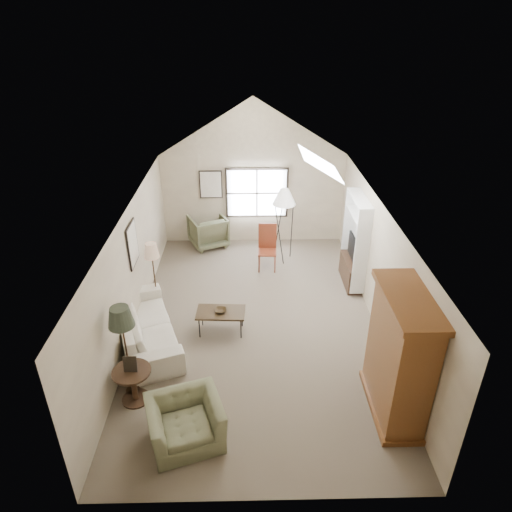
{
  "coord_description": "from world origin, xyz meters",
  "views": [
    {
      "loc": [
        -0.18,
        -7.87,
        5.85
      ],
      "look_at": [
        0.0,
        0.4,
        1.4
      ],
      "focal_mm": 32.0,
      "sensor_mm": 36.0,
      "label": 1
    }
  ],
  "objects_px": {
    "sofa": "(146,325)",
    "armchair_near": "(185,422)",
    "armoire": "(399,356)",
    "side_table": "(134,385)",
    "side_chair": "(267,248)",
    "coffee_table": "(221,322)",
    "armchair_far": "(208,231)"
  },
  "relations": [
    {
      "from": "armchair_near",
      "to": "coffee_table",
      "type": "xyz_separation_m",
      "value": [
        0.42,
        2.68,
        -0.11
      ]
    },
    {
      "from": "side_chair",
      "to": "armoire",
      "type": "bearing_deg",
      "value": -65.36
    },
    {
      "from": "armchair_near",
      "to": "coffee_table",
      "type": "distance_m",
      "value": 2.71
    },
    {
      "from": "side_chair",
      "to": "coffee_table",
      "type": "bearing_deg",
      "value": -108.96
    },
    {
      "from": "armoire",
      "to": "armchair_near",
      "type": "height_order",
      "value": "armoire"
    },
    {
      "from": "armoire",
      "to": "side_chair",
      "type": "height_order",
      "value": "armoire"
    },
    {
      "from": "sofa",
      "to": "side_table",
      "type": "xyz_separation_m",
      "value": [
        0.09,
        -1.6,
        -0.05
      ]
    },
    {
      "from": "armchair_near",
      "to": "side_table",
      "type": "height_order",
      "value": "armchair_near"
    },
    {
      "from": "armchair_near",
      "to": "side_table",
      "type": "xyz_separation_m",
      "value": [
        -0.96,
        0.83,
        -0.03
      ]
    },
    {
      "from": "side_table",
      "to": "sofa",
      "type": "bearing_deg",
      "value": 93.35
    },
    {
      "from": "armoire",
      "to": "sofa",
      "type": "distance_m",
      "value": 4.82
    },
    {
      "from": "armoire",
      "to": "armchair_far",
      "type": "height_order",
      "value": "armoire"
    },
    {
      "from": "armchair_far",
      "to": "side_chair",
      "type": "xyz_separation_m",
      "value": [
        1.59,
        -1.39,
        0.15
      ]
    },
    {
      "from": "armoire",
      "to": "sofa",
      "type": "relative_size",
      "value": 0.86
    },
    {
      "from": "coffee_table",
      "to": "side_chair",
      "type": "bearing_deg",
      "value": 67.88
    },
    {
      "from": "sofa",
      "to": "armchair_near",
      "type": "distance_m",
      "value": 2.65
    },
    {
      "from": "sofa",
      "to": "coffee_table",
      "type": "xyz_separation_m",
      "value": [
        1.47,
        0.25,
        -0.12
      ]
    },
    {
      "from": "armoire",
      "to": "armchair_near",
      "type": "xyz_separation_m",
      "value": [
        -3.33,
        -0.56,
        -0.74
      ]
    },
    {
      "from": "side_chair",
      "to": "armchair_far",
      "type": "bearing_deg",
      "value": 142.14
    },
    {
      "from": "armoire",
      "to": "side_chair",
      "type": "xyz_separation_m",
      "value": [
        -1.85,
        4.71,
        -0.51
      ]
    },
    {
      "from": "armoire",
      "to": "side_table",
      "type": "bearing_deg",
      "value": 176.36
    },
    {
      "from": "armoire",
      "to": "armchair_near",
      "type": "bearing_deg",
      "value": -170.48
    },
    {
      "from": "side_table",
      "to": "coffee_table",
      "type": "bearing_deg",
      "value": 53.28
    },
    {
      "from": "armoire",
      "to": "side_table",
      "type": "relative_size",
      "value": 3.43
    },
    {
      "from": "armchair_near",
      "to": "side_chair",
      "type": "distance_m",
      "value": 5.48
    },
    {
      "from": "side_chair",
      "to": "side_table",
      "type": "bearing_deg",
      "value": -115.54
    },
    {
      "from": "coffee_table",
      "to": "armchair_far",
      "type": "bearing_deg",
      "value": 97.7
    },
    {
      "from": "armoire",
      "to": "armchair_near",
      "type": "relative_size",
      "value": 2.01
    },
    {
      "from": "coffee_table",
      "to": "side_table",
      "type": "relative_size",
      "value": 1.52
    },
    {
      "from": "side_table",
      "to": "side_chair",
      "type": "xyz_separation_m",
      "value": [
        2.43,
        4.44,
        0.27
      ]
    },
    {
      "from": "coffee_table",
      "to": "side_table",
      "type": "xyz_separation_m",
      "value": [
        -1.38,
        -1.85,
        0.07
      ]
    },
    {
      "from": "coffee_table",
      "to": "sofa",
      "type": "bearing_deg",
      "value": -170.5
    }
  ]
}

